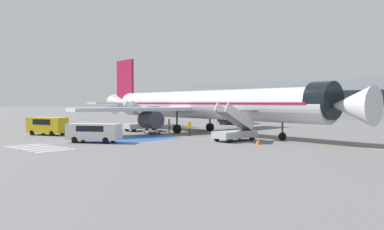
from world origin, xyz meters
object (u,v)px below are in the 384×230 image
object	(u,v)px
ground_crew_1	(189,127)
boarding_stairs_aft	(141,124)
traffic_cone_0	(258,142)
airliner	(199,105)
boarding_stairs_forward	(235,132)
service_van_0	(47,125)
fuel_tanker	(234,114)
ground_crew_0	(169,125)
service_van_1	(94,131)
baggage_cart	(152,132)

from	to	relation	value
ground_crew_1	boarding_stairs_aft	bearing A→B (deg)	-48.62
ground_crew_1	traffic_cone_0	distance (m)	11.59
airliner	boarding_stairs_forward	xyz separation A→B (m)	(10.01, -6.10, -2.76)
service_van_0	fuel_tanker	bearing A→B (deg)	154.95
boarding_stairs_forward	fuel_tanker	size ratio (longest dim) A/B	0.60
ground_crew_0	fuel_tanker	bearing A→B (deg)	-20.38
boarding_stairs_aft	service_van_1	size ratio (longest dim) A/B	0.98
baggage_cart	ground_crew_0	xyz separation A→B (m)	(0.56, 2.63, 0.82)
baggage_cart	airliner	bearing A→B (deg)	-11.11
traffic_cone_0	baggage_cart	bearing A→B (deg)	173.32
airliner	ground_crew_0	world-z (taller)	airliner
fuel_tanker	baggage_cart	bearing A→B (deg)	-86.06
boarding_stairs_forward	boarding_stairs_aft	size ratio (longest dim) A/B	1.00
traffic_cone_0	ground_crew_0	bearing A→B (deg)	164.35
fuel_tanker	ground_crew_0	size ratio (longest dim) A/B	4.93
airliner	service_van_0	bearing A→B (deg)	-27.64
fuel_tanker	boarding_stairs_aft	bearing A→B (deg)	-96.83
ground_crew_0	service_van_1	bearing A→B (deg)	159.11
boarding_stairs_forward	service_van_0	size ratio (longest dim) A/B	1.02
fuel_tanker	baggage_cart	size ratio (longest dim) A/B	3.08
airliner	baggage_cart	bearing A→B (deg)	-23.16
ground_crew_1	traffic_cone_0	bearing A→B (deg)	126.17
service_van_1	baggage_cart	xyz separation A→B (m)	(-3.52, 11.29, -0.91)
boarding_stairs_forward	ground_crew_1	world-z (taller)	boarding_stairs_forward
service_van_0	ground_crew_1	size ratio (longest dim) A/B	2.87
boarding_stairs_forward	fuel_tanker	bearing A→B (deg)	133.73
service_van_0	baggage_cart	world-z (taller)	service_van_0
ground_crew_1	service_van_0	bearing A→B (deg)	-2.56
airliner	ground_crew_1	distance (m)	5.93
service_van_0	ground_crew_1	xyz separation A→B (m)	(14.05, 10.81, -0.23)
fuel_tanker	traffic_cone_0	distance (m)	35.07
fuel_tanker	service_van_1	world-z (taller)	fuel_tanker
service_van_1	ground_crew_1	bearing A→B (deg)	-40.59
ground_crew_0	service_van_0	bearing A→B (deg)	112.56
service_van_1	airliner	bearing A→B (deg)	-29.37
airliner	traffic_cone_0	distance (m)	15.93
service_van_1	ground_crew_1	xyz separation A→B (m)	(2.34, 12.02, -0.07)
boarding_stairs_aft	ground_crew_0	xyz separation A→B (m)	(5.38, 0.30, 0.05)
service_van_0	traffic_cone_0	size ratio (longest dim) A/B	9.49
boarding_stairs_forward	service_van_0	distance (m)	23.63
fuel_tanker	service_van_0	xyz separation A→B (m)	(-3.65, -35.63, -0.52)
ground_crew_1	fuel_tanker	bearing A→B (deg)	-107.40
ground_crew_0	ground_crew_1	distance (m)	5.63
boarding_stairs_aft	ground_crew_0	size ratio (longest dim) A/B	2.95
fuel_tanker	traffic_cone_0	bearing A→B (deg)	-57.98
airliner	boarding_stairs_forward	size ratio (longest dim) A/B	8.55
ground_crew_0	ground_crew_1	size ratio (longest dim) A/B	0.99
ground_crew_0	boarding_stairs_forward	bearing A→B (deg)	-137.12
boarding_stairs_aft	traffic_cone_0	world-z (taller)	boarding_stairs_aft
ground_crew_0	traffic_cone_0	world-z (taller)	ground_crew_0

